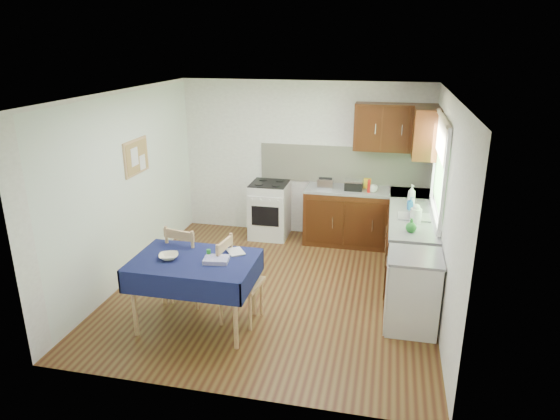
% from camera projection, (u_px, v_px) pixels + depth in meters
% --- Properties ---
extents(floor, '(4.20, 4.20, 0.00)m').
position_uv_depth(floor, '(275.00, 289.00, 6.52)').
color(floor, '#472413').
rests_on(floor, ground).
extents(ceiling, '(4.00, 4.20, 0.02)m').
position_uv_depth(ceiling, '(274.00, 94.00, 5.71)').
color(ceiling, white).
rests_on(ceiling, wall_back).
extents(wall_back, '(4.00, 0.02, 2.50)m').
position_uv_depth(wall_back, '(304.00, 160.00, 8.05)').
color(wall_back, silver).
rests_on(wall_back, ground).
extents(wall_front, '(4.00, 0.02, 2.50)m').
position_uv_depth(wall_front, '(218.00, 271.00, 4.17)').
color(wall_front, silver).
rests_on(wall_front, ground).
extents(wall_left, '(0.02, 4.20, 2.50)m').
position_uv_depth(wall_left, '(126.00, 188.00, 6.52)').
color(wall_left, white).
rests_on(wall_left, ground).
extents(wall_right, '(0.02, 4.20, 2.50)m').
position_uv_depth(wall_right, '(444.00, 209.00, 5.71)').
color(wall_right, silver).
rests_on(wall_right, ground).
extents(base_cabinets, '(1.90, 2.30, 0.86)m').
position_uv_depth(base_cabinets, '(385.00, 232.00, 7.26)').
color(base_cabinets, black).
rests_on(base_cabinets, ground).
extents(worktop_back, '(1.90, 0.60, 0.04)m').
position_uv_depth(worktop_back, '(367.00, 191.00, 7.68)').
color(worktop_back, gray).
rests_on(worktop_back, base_cabinets).
extents(worktop_right, '(0.60, 1.70, 0.04)m').
position_uv_depth(worktop_right, '(413.00, 219.00, 6.49)').
color(worktop_right, gray).
rests_on(worktop_right, base_cabinets).
extents(worktop_corner, '(0.60, 0.60, 0.04)m').
position_uv_depth(worktop_corner, '(410.00, 194.00, 7.55)').
color(worktop_corner, gray).
rests_on(worktop_corner, base_cabinets).
extents(splashback, '(2.70, 0.02, 0.60)m').
position_uv_depth(splashback, '(344.00, 165.00, 7.92)').
color(splashback, beige).
rests_on(splashback, wall_back).
extents(upper_cabinets, '(1.20, 0.85, 0.70)m').
position_uv_depth(upper_cabinets, '(404.00, 129.00, 7.27)').
color(upper_cabinets, black).
rests_on(upper_cabinets, wall_back).
extents(stove, '(0.60, 0.61, 0.92)m').
position_uv_depth(stove, '(270.00, 210.00, 8.13)').
color(stove, silver).
rests_on(stove, ground).
extents(window, '(0.04, 1.48, 1.26)m').
position_uv_depth(window, '(440.00, 161.00, 6.23)').
color(window, '#2C5B25').
rests_on(window, wall_right).
extents(fridge, '(0.58, 0.60, 0.89)m').
position_uv_depth(fridge, '(413.00, 292.00, 5.52)').
color(fridge, silver).
rests_on(fridge, ground).
extents(corkboard, '(0.04, 0.62, 0.47)m').
position_uv_depth(corkboard, '(136.00, 157.00, 6.68)').
color(corkboard, tan).
rests_on(corkboard, wall_left).
extents(dining_table, '(1.34, 0.91, 0.81)m').
position_uv_depth(dining_table, '(195.00, 268.00, 5.49)').
color(dining_table, '#101442').
rests_on(dining_table, ground).
extents(chair_far, '(0.53, 0.53, 1.02)m').
position_uv_depth(chair_far, '(188.00, 262.00, 6.04)').
color(chair_far, tan).
rests_on(chair_far, ground).
extents(chair_near, '(0.48, 0.48, 0.99)m').
position_uv_depth(chair_near, '(237.00, 278.00, 5.65)').
color(chair_near, tan).
rests_on(chair_near, ground).
extents(toaster, '(0.24, 0.15, 0.18)m').
position_uv_depth(toaster, '(325.00, 184.00, 7.69)').
color(toaster, silver).
rests_on(toaster, worktop_back).
extents(sandwich_press, '(0.27, 0.23, 0.16)m').
position_uv_depth(sandwich_press, '(354.00, 185.00, 7.65)').
color(sandwich_press, black).
rests_on(sandwich_press, worktop_back).
extents(sauce_bottle, '(0.05, 0.05, 0.20)m').
position_uv_depth(sauce_bottle, '(369.00, 186.00, 7.50)').
color(sauce_bottle, red).
rests_on(sauce_bottle, worktop_back).
extents(yellow_packet, '(0.12, 0.09, 0.15)m').
position_uv_depth(yellow_packet, '(367.00, 183.00, 7.74)').
color(yellow_packet, yellow).
rests_on(yellow_packet, worktop_back).
extents(dish_rack, '(0.41, 0.31, 0.20)m').
position_uv_depth(dish_rack, '(414.00, 216.00, 6.46)').
color(dish_rack, '#949499').
rests_on(dish_rack, worktop_right).
extents(kettle, '(0.14, 0.14, 0.24)m').
position_uv_depth(kettle, '(416.00, 214.00, 6.28)').
color(kettle, silver).
rests_on(kettle, worktop_right).
extents(cup, '(0.15, 0.15, 0.10)m').
position_uv_depth(cup, '(373.00, 189.00, 7.54)').
color(cup, white).
rests_on(cup, worktop_back).
extents(soap_bottle_a, '(0.15, 0.15, 0.29)m').
position_uv_depth(soap_bottle_a, '(412.00, 195.00, 6.93)').
color(soap_bottle_a, silver).
rests_on(soap_bottle_a, worktop_right).
extents(soap_bottle_b, '(0.10, 0.10, 0.17)m').
position_uv_depth(soap_bottle_b, '(411.00, 203.00, 6.76)').
color(soap_bottle_b, '#1E62B3').
rests_on(soap_bottle_b, worktop_right).
extents(soap_bottle_c, '(0.19, 0.19, 0.17)m').
position_uv_depth(soap_bottle_c, '(411.00, 225.00, 5.96)').
color(soap_bottle_c, '#238128').
rests_on(soap_bottle_c, worktop_right).
extents(plate_bowl, '(0.27, 0.27, 0.05)m').
position_uv_depth(plate_bowl, '(169.00, 256.00, 5.46)').
color(plate_bowl, beige).
rests_on(plate_bowl, dining_table).
extents(book, '(0.27, 0.28, 0.02)m').
position_uv_depth(book, '(228.00, 253.00, 5.59)').
color(book, white).
rests_on(book, dining_table).
extents(spice_jar, '(0.05, 0.05, 0.09)m').
position_uv_depth(spice_jar, '(209.00, 254.00, 5.48)').
color(spice_jar, '#248426').
rests_on(spice_jar, dining_table).
extents(tea_towel, '(0.29, 0.24, 0.05)m').
position_uv_depth(tea_towel, '(216.00, 260.00, 5.38)').
color(tea_towel, navy).
rests_on(tea_towel, dining_table).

